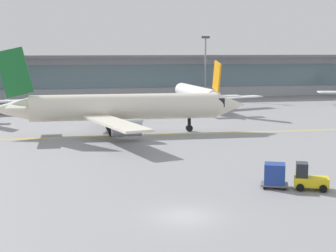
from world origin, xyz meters
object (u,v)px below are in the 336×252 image
baggage_tug (308,178)px  taxiing_regional_jet (122,108)px  cargo_dolly_lead (275,175)px  apron_light_mast_2 (205,65)px  gate_airplane_2 (197,94)px

baggage_tug → taxiing_regional_jet: bearing=133.0°
cargo_dolly_lead → baggage_tug: bearing=-0.0°
taxiing_regional_jet → apron_light_mast_2: (23.09, 43.46, 4.17)m
baggage_tug → cargo_dolly_lead: size_ratio=1.15×
taxiing_regional_jet → cargo_dolly_lead: size_ratio=13.16×
gate_airplane_2 → taxiing_regional_jet: taxiing_regional_jet is taller
gate_airplane_2 → baggage_tug: (-5.65, -56.58, -1.82)m
baggage_tug → cargo_dolly_lead: baggage_tug is taller
taxiing_regional_jet → baggage_tug: (11.04, -30.59, -2.46)m
baggage_tug → apron_light_mast_2: apron_light_mast_2 is taller
taxiing_regional_jet → gate_airplane_2: bearing=58.3°
gate_airplane_2 → apron_light_mast_2: size_ratio=2.00×
baggage_tug → apron_light_mast_2: size_ratio=0.21×
gate_airplane_2 → taxiing_regional_jet: bearing=144.2°
cargo_dolly_lead → apron_light_mast_2: apron_light_mast_2 is taller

